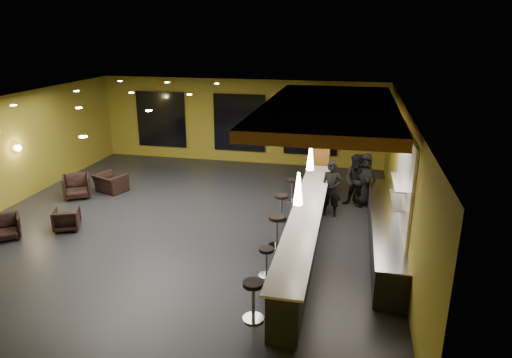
% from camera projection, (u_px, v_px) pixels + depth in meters
% --- Properties ---
extents(floor, '(12.00, 13.00, 0.10)m').
position_uv_depth(floor, '(187.00, 222.00, 13.66)').
color(floor, black).
rests_on(floor, ground).
extents(ceiling, '(12.00, 13.00, 0.10)m').
position_uv_depth(ceiling, '(181.00, 102.00, 12.52)').
color(ceiling, black).
extents(wall_back, '(12.00, 0.10, 3.50)m').
position_uv_depth(wall_back, '(240.00, 121.00, 19.16)').
color(wall_back, olive).
rests_on(wall_back, floor).
extents(wall_front, '(12.00, 0.10, 3.50)m').
position_uv_depth(wall_front, '(33.00, 284.00, 7.02)').
color(wall_front, olive).
rests_on(wall_front, floor).
extents(wall_left, '(0.10, 13.00, 3.50)m').
position_uv_depth(wall_left, '(2.00, 153.00, 14.30)').
color(wall_left, olive).
rests_on(wall_left, floor).
extents(wall_right, '(0.10, 13.00, 3.50)m').
position_uv_depth(wall_right, '(404.00, 179.00, 11.88)').
color(wall_right, olive).
rests_on(wall_right, floor).
extents(wood_soffit, '(3.60, 8.00, 0.28)m').
position_uv_depth(wood_soffit, '(330.00, 108.00, 12.70)').
color(wood_soffit, '#AF6533').
rests_on(wood_soffit, ceiling).
extents(window_left, '(2.20, 0.06, 2.40)m').
position_uv_depth(window_left, '(161.00, 119.00, 19.78)').
color(window_left, black).
rests_on(window_left, wall_back).
extents(window_center, '(2.20, 0.06, 2.40)m').
position_uv_depth(window_center, '(239.00, 123.00, 19.08)').
color(window_center, black).
rests_on(window_center, wall_back).
extents(window_right, '(2.20, 0.06, 2.40)m').
position_uv_depth(window_right, '(311.00, 126.00, 18.47)').
color(window_right, black).
rests_on(window_right, wall_back).
extents(tile_backsplash, '(0.06, 3.20, 2.40)m').
position_uv_depth(tile_backsplash, '(405.00, 182.00, 10.89)').
color(tile_backsplash, white).
rests_on(tile_backsplash, wall_right).
extents(bar_counter, '(0.60, 8.00, 1.00)m').
position_uv_depth(bar_counter, '(306.00, 230.00, 11.83)').
color(bar_counter, black).
rests_on(bar_counter, floor).
extents(bar_top, '(0.78, 8.10, 0.05)m').
position_uv_depth(bar_top, '(307.00, 212.00, 11.66)').
color(bar_top, beige).
rests_on(bar_top, bar_counter).
extents(prep_counter, '(0.70, 6.00, 0.86)m').
position_uv_depth(prep_counter, '(384.00, 232.00, 11.91)').
color(prep_counter, black).
rests_on(prep_counter, floor).
extents(prep_top, '(0.72, 6.00, 0.03)m').
position_uv_depth(prep_top, '(386.00, 216.00, 11.77)').
color(prep_top, silver).
rests_on(prep_top, prep_counter).
extents(wall_shelf_lower, '(0.30, 1.50, 0.03)m').
position_uv_depth(wall_shelf_lower, '(397.00, 200.00, 10.86)').
color(wall_shelf_lower, silver).
rests_on(wall_shelf_lower, wall_right).
extents(wall_shelf_upper, '(0.30, 1.50, 0.03)m').
position_uv_depth(wall_shelf_upper, '(399.00, 182.00, 10.72)').
color(wall_shelf_upper, silver).
rests_on(wall_shelf_upper, wall_right).
extents(column, '(0.60, 0.60, 3.50)m').
position_uv_depth(column, '(322.00, 142.00, 15.70)').
color(column, brown).
rests_on(column, floor).
extents(wall_sconce, '(0.22, 0.22, 0.22)m').
position_uv_depth(wall_sconce, '(18.00, 148.00, 14.72)').
color(wall_sconce, '#FFE5B2').
rests_on(wall_sconce, wall_left).
extents(pendant_0, '(0.20, 0.20, 0.70)m').
position_uv_depth(pendant_0, '(298.00, 189.00, 9.39)').
color(pendant_0, white).
rests_on(pendant_0, wood_soffit).
extents(pendant_1, '(0.20, 0.20, 0.70)m').
position_uv_depth(pendant_1, '(310.00, 157.00, 11.70)').
color(pendant_1, white).
rests_on(pendant_1, wood_soffit).
extents(pendant_2, '(0.20, 0.20, 0.70)m').
position_uv_depth(pendant_2, '(319.00, 135.00, 14.02)').
color(pendant_2, white).
rests_on(pendant_2, wood_soffit).
extents(staff_a, '(0.67, 0.48, 1.73)m').
position_uv_depth(staff_a, '(331.00, 189.00, 13.77)').
color(staff_a, black).
rests_on(staff_a, floor).
extents(staff_b, '(1.01, 0.90, 1.74)m').
position_uv_depth(staff_b, '(357.00, 181.00, 14.45)').
color(staff_b, black).
rests_on(staff_b, floor).
extents(staff_c, '(0.85, 0.56, 1.73)m').
position_uv_depth(staff_c, '(364.00, 180.00, 14.61)').
color(staff_c, black).
rests_on(staff_c, floor).
extents(armchair_a, '(1.00, 1.00, 0.66)m').
position_uv_depth(armchair_a, '(6.00, 227.00, 12.42)').
color(armchair_a, black).
rests_on(armchair_a, floor).
extents(armchair_b, '(0.90, 0.91, 0.63)m').
position_uv_depth(armchair_b, '(67.00, 219.00, 12.98)').
color(armchair_b, black).
rests_on(armchair_b, floor).
extents(armchair_c, '(1.17, 1.18, 0.79)m').
position_uv_depth(armchair_c, '(77.00, 186.00, 15.41)').
color(armchair_c, black).
rests_on(armchair_c, floor).
extents(armchair_d, '(1.22, 1.15, 0.64)m').
position_uv_depth(armchair_d, '(111.00, 183.00, 15.98)').
color(armchair_d, black).
rests_on(armchair_d, floor).
extents(bar_stool_0, '(0.43, 0.43, 0.84)m').
position_uv_depth(bar_stool_0, '(253.00, 296.00, 8.89)').
color(bar_stool_0, silver).
rests_on(bar_stool_0, floor).
extents(bar_stool_1, '(0.36, 0.36, 0.72)m').
position_uv_depth(bar_stool_1, '(266.00, 258.00, 10.49)').
color(bar_stool_1, silver).
rests_on(bar_stool_1, floor).
extents(bar_stool_2, '(0.44, 0.44, 0.86)m').
position_uv_depth(bar_stool_2, '(277.00, 227.00, 11.88)').
color(bar_stool_2, silver).
rests_on(bar_stool_2, floor).
extents(bar_stool_3, '(0.42, 0.42, 0.82)m').
position_uv_depth(bar_stool_3, '(281.00, 204.00, 13.49)').
color(bar_stool_3, silver).
rests_on(bar_stool_3, floor).
extents(bar_stool_4, '(0.39, 0.39, 0.77)m').
position_uv_depth(bar_stool_4, '(292.00, 187.00, 15.04)').
color(bar_stool_4, silver).
rests_on(bar_stool_4, floor).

